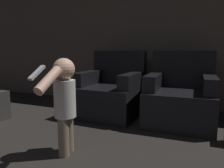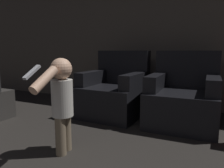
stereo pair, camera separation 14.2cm
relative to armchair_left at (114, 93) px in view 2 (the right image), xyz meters
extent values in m
cube|color=#51493F|center=(0.35, 0.81, 0.97)|extent=(8.40, 0.05, 2.60)
cube|color=black|center=(0.00, -0.06, -0.11)|extent=(0.87, 0.93, 0.45)
cube|color=black|center=(0.01, 0.32, 0.37)|extent=(0.85, 0.18, 0.51)
cube|color=black|center=(-0.35, -0.05, 0.22)|extent=(0.18, 0.75, 0.20)
cube|color=black|center=(0.34, -0.06, 0.22)|extent=(0.18, 0.75, 0.20)
cube|color=black|center=(0.99, -0.06, -0.11)|extent=(0.88, 0.94, 0.45)
cube|color=black|center=(0.98, 0.32, 0.37)|extent=(0.85, 0.19, 0.51)
cube|color=black|center=(0.65, -0.07, 0.22)|extent=(0.18, 0.75, 0.20)
cube|color=black|center=(1.34, -0.05, 0.22)|extent=(0.18, 0.75, 0.20)
cylinder|color=brown|center=(0.12, -1.41, -0.15)|extent=(0.10, 0.10, 0.36)
cylinder|color=brown|center=(0.10, -1.30, -0.15)|extent=(0.10, 0.10, 0.36)
cylinder|color=#B7B2A8|center=(0.11, -1.35, 0.20)|extent=(0.20, 0.20, 0.34)
sphere|color=tan|center=(0.11, -1.35, 0.47)|extent=(0.20, 0.20, 0.20)
cylinder|color=tan|center=(0.08, -1.23, 0.18)|extent=(0.08, 0.08, 0.29)
cylinder|color=tan|center=(0.13, -1.60, 0.40)|extent=(0.08, 0.29, 0.21)
cube|color=#99999E|center=(0.13, -1.72, 0.47)|extent=(0.04, 0.16, 0.10)
camera|label=1|loc=(1.25, -2.97, 0.63)|focal=35.00mm
camera|label=2|loc=(1.38, -2.92, 0.63)|focal=35.00mm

